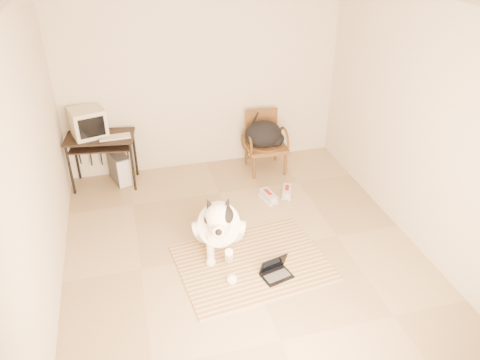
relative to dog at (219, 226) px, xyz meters
name	(u,v)px	position (x,y,z in m)	size (l,w,h in m)	color
floor	(243,252)	(0.26, -0.09, -0.36)	(4.50, 4.50, 0.00)	tan
ceiling	(245,8)	(0.26, -0.09, 2.34)	(4.50, 4.50, 0.00)	silver
wall_back	(202,78)	(0.26, 2.16, 0.99)	(4.50, 4.50, 0.00)	beige
wall_front	(340,309)	(0.26, -2.34, 0.99)	(4.50, 4.50, 0.00)	beige
wall_left	(34,173)	(-1.74, -0.09, 0.99)	(4.50, 4.50, 0.00)	beige
wall_right	(419,127)	(2.26, -0.09, 0.99)	(4.50, 4.50, 0.00)	beige
rug	(252,262)	(0.30, -0.30, -0.35)	(1.74, 1.41, 0.02)	#B46425
dog	(219,226)	(0.00, 0.00, 0.00)	(0.63, 1.28, 0.92)	white
laptop	(275,271)	(0.49, -0.57, -0.29)	(0.36, 0.30, 0.22)	black
computer_desk	(101,143)	(-1.24, 1.87, 0.29)	(0.97, 0.63, 0.76)	black
crt_monitor	(88,122)	(-1.36, 1.94, 0.58)	(0.52, 0.50, 0.38)	#C3B998
desk_keyboard	(115,137)	(-1.03, 1.76, 0.41)	(0.41, 0.15, 0.03)	#C3B998
pc_tower	(119,168)	(-1.04, 1.92, -0.15)	(0.32, 0.50, 0.43)	#48484A
rattan_chair	(265,142)	(1.09, 1.78, 0.07)	(0.58, 0.56, 0.86)	brown
backpack	(265,135)	(1.06, 1.70, 0.22)	(0.58, 0.45, 0.40)	black
sneaker_left	(269,197)	(0.88, 0.90, -0.31)	(0.20, 0.34, 0.11)	white
sneaker_right	(287,192)	(1.16, 0.95, -0.32)	(0.23, 0.32, 0.10)	white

